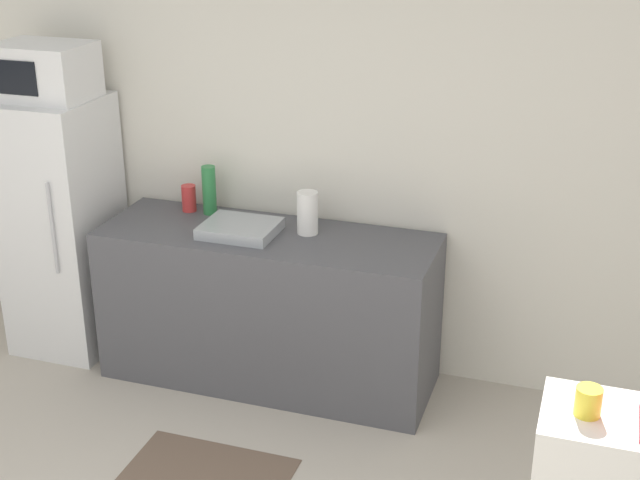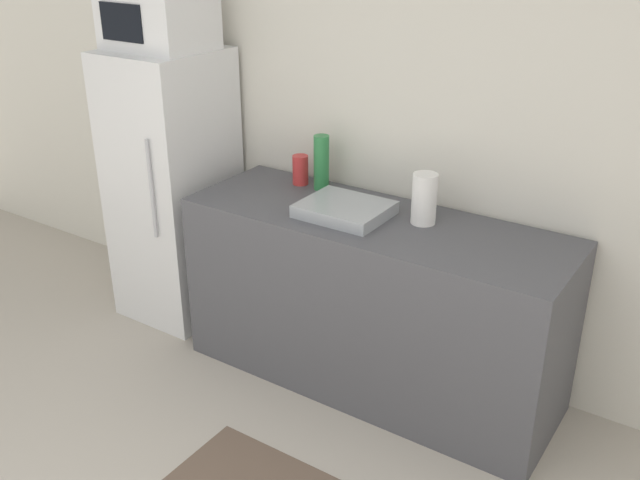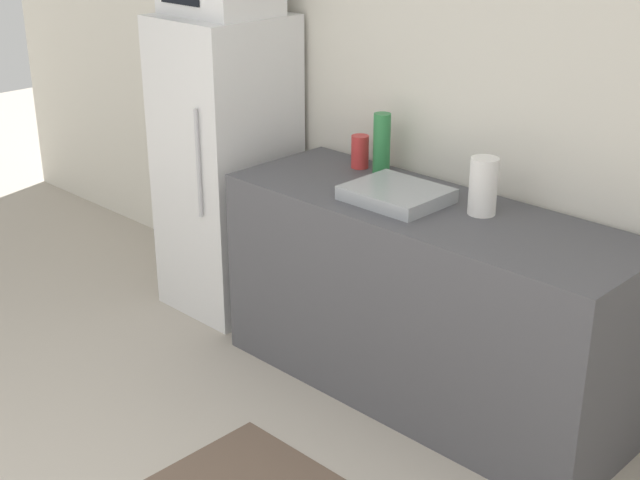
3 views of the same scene
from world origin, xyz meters
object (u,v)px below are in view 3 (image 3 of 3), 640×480
at_px(refrigerator, 227,166).
at_px(bottle_short, 360,152).
at_px(bottle_tall, 382,144).
at_px(paper_towel_roll, 483,186).

xyz_separation_m(refrigerator, bottle_short, (0.76, 0.18, 0.20)).
bearing_deg(refrigerator, bottle_tall, 11.35).
distance_m(refrigerator, bottle_tall, 0.95).
bearing_deg(bottle_tall, paper_towel_roll, -10.03).
height_order(bottle_short, paper_towel_roll, paper_towel_roll).
distance_m(refrigerator, paper_towel_roll, 1.55).
distance_m(refrigerator, bottle_short, 0.80).
bearing_deg(paper_towel_roll, bottle_short, 171.58).
xyz_separation_m(bottle_short, paper_towel_roll, (0.77, -0.11, 0.04)).
bearing_deg(paper_towel_roll, bottle_tall, 169.97).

